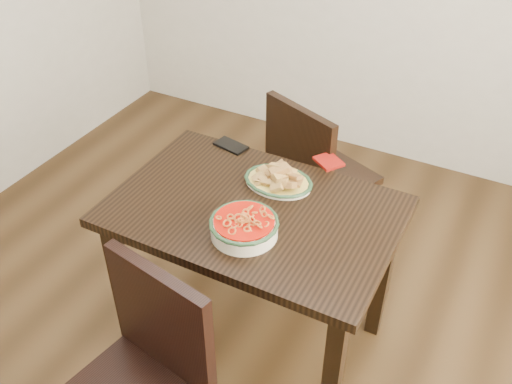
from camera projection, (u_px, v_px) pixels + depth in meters
The scene contains 8 objects.
floor at pixel (231, 322), 2.67m from camera, with size 3.50×3.50×0.00m, color #31200F.
dining_table at pixel (254, 230), 2.23m from camera, with size 1.08×0.72×0.75m.
chair_far at pixel (313, 172), 2.78m from camera, with size 0.55×0.55×0.89m.
chair_near at pixel (143, 374), 1.87m from camera, with size 0.49×0.49×0.89m.
fish_plate at pixel (279, 175), 2.26m from camera, with size 0.28×0.22×0.11m.
noodle_bowl at pixel (244, 225), 2.01m from camera, with size 0.25×0.25×0.08m.
smartphone at pixel (231, 146), 2.50m from camera, with size 0.15×0.08×0.01m, color black.
napkin at pixel (329, 161), 2.40m from camera, with size 0.11×0.09×0.01m, color maroon.
Camera 1 is at (0.92, -1.50, 2.10)m, focal length 40.00 mm.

